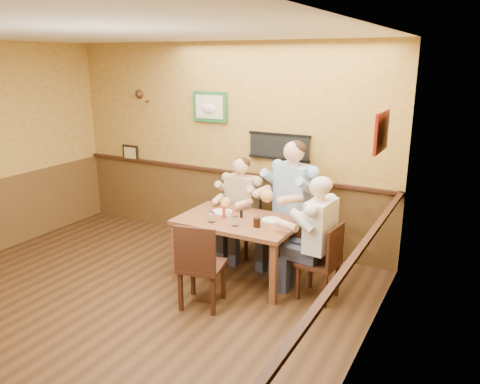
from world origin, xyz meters
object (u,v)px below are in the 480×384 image
(diner_tan_shirt, at_px, (242,212))
(salt_shaker, at_px, (229,213))
(cola_tumbler, at_px, (257,222))
(dining_table, at_px, (238,226))
(diner_white_elder, at_px, (319,245))
(diner_blue_polo, at_px, (294,211))
(water_glass_mid, at_px, (235,221))
(pepper_shaker, at_px, (241,214))
(water_glass_left, at_px, (212,217))
(chair_back_right, at_px, (293,227))
(hot_sauce_bottle, at_px, (224,211))
(chair_back_left, at_px, (242,225))
(chair_right_end, at_px, (319,261))
(chair_near_side, at_px, (202,264))

(diner_tan_shirt, xyz_separation_m, salt_shaker, (0.16, -0.64, 0.19))
(cola_tumbler, xyz_separation_m, salt_shaker, (-0.45, 0.14, -0.01))
(dining_table, relative_size, diner_white_elder, 1.12)
(diner_blue_polo, bearing_deg, water_glass_mid, -92.00)
(water_glass_mid, bearing_deg, pepper_shaker, 104.18)
(water_glass_left, bearing_deg, cola_tumbler, 10.53)
(chair_back_right, bearing_deg, salt_shaker, -110.74)
(diner_white_elder, xyz_separation_m, pepper_shaker, (-1.01, 0.09, 0.17))
(hot_sauce_bottle, bearing_deg, diner_white_elder, 1.07)
(diner_tan_shirt, bearing_deg, cola_tumbler, -50.14)
(chair_back_left, distance_m, hot_sauce_bottle, 0.82)
(dining_table, bearing_deg, chair_right_end, -1.46)
(chair_back_right, height_order, salt_shaker, chair_back_right)
(chair_back_left, bearing_deg, dining_table, -63.28)
(chair_right_end, distance_m, cola_tumbler, 0.80)
(water_glass_mid, bearing_deg, chair_back_right, 68.66)
(diner_white_elder, bearing_deg, chair_back_left, -111.37)
(chair_back_right, xyz_separation_m, chair_right_end, (0.58, -0.70, -0.07))
(salt_shaker, bearing_deg, chair_back_left, 104.20)
(water_glass_mid, xyz_separation_m, cola_tumbler, (0.23, 0.09, -0.00))
(cola_tumbler, xyz_separation_m, pepper_shaker, (-0.30, 0.20, -0.01))
(diner_blue_polo, bearing_deg, chair_back_left, -158.53)
(diner_white_elder, height_order, water_glass_mid, diner_white_elder)
(chair_back_left, relative_size, chair_right_end, 0.97)
(diner_blue_polo, bearing_deg, hot_sauce_bottle, -110.22)
(water_glass_left, height_order, pepper_shaker, water_glass_left)
(water_glass_mid, bearing_deg, dining_table, 109.72)
(diner_tan_shirt, bearing_deg, salt_shaker, -73.67)
(chair_right_end, distance_m, salt_shaker, 1.20)
(water_glass_mid, height_order, salt_shaker, water_glass_mid)
(diner_blue_polo, relative_size, pepper_shaker, 15.86)
(diner_white_elder, xyz_separation_m, hot_sauce_bottle, (-1.18, -0.02, 0.21))
(chair_back_right, distance_m, pepper_shaker, 0.80)
(dining_table, relative_size, salt_shaker, 15.14)
(diner_tan_shirt, height_order, hot_sauce_bottle, diner_tan_shirt)
(chair_near_side, relative_size, pepper_shaker, 10.47)
(chair_right_end, bearing_deg, diner_tan_shirt, -111.37)
(chair_right_end, height_order, chair_near_side, chair_near_side)
(diner_tan_shirt, relative_size, cola_tumbler, 11.34)
(chair_back_left, distance_m, diner_tan_shirt, 0.18)
(water_glass_left, bearing_deg, hot_sauce_bottle, 73.79)
(chair_back_right, relative_size, salt_shaker, 10.98)
(hot_sauce_bottle, relative_size, pepper_shaker, 1.86)
(chair_back_right, xyz_separation_m, water_glass_left, (-0.65, -0.91, 0.30))
(chair_back_right, relative_size, diner_blue_polo, 0.70)
(diner_white_elder, height_order, salt_shaker, diner_white_elder)
(dining_table, distance_m, chair_back_left, 0.75)
(water_glass_left, xyz_separation_m, salt_shaker, (0.09, 0.24, -0.01))
(chair_right_end, distance_m, diner_tan_shirt, 1.48)
(cola_tumbler, height_order, hot_sauce_bottle, hot_sauce_bottle)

